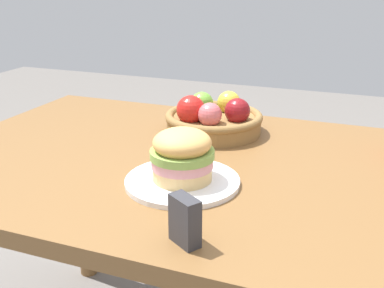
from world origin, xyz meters
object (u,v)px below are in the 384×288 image
at_px(plate, 182,181).
at_px(napkin_holder, 185,221).
at_px(sandwich, 182,155).
at_px(fruit_basket, 213,118).

height_order(plate, napkin_holder, napkin_holder).
xyz_separation_m(plate, napkin_holder, (0.10, -0.23, 0.04)).
bearing_deg(napkin_holder, plate, 145.76).
distance_m(sandwich, fruit_basket, 0.37).
bearing_deg(plate, fruit_basket, 97.74).
xyz_separation_m(plate, fruit_basket, (-0.05, 0.37, 0.04)).
bearing_deg(fruit_basket, napkin_holder, -76.06).
bearing_deg(sandwich, plate, 0.00).
xyz_separation_m(fruit_basket, napkin_holder, (0.15, -0.59, 0.00)).
relative_size(sandwich, fruit_basket, 0.50).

